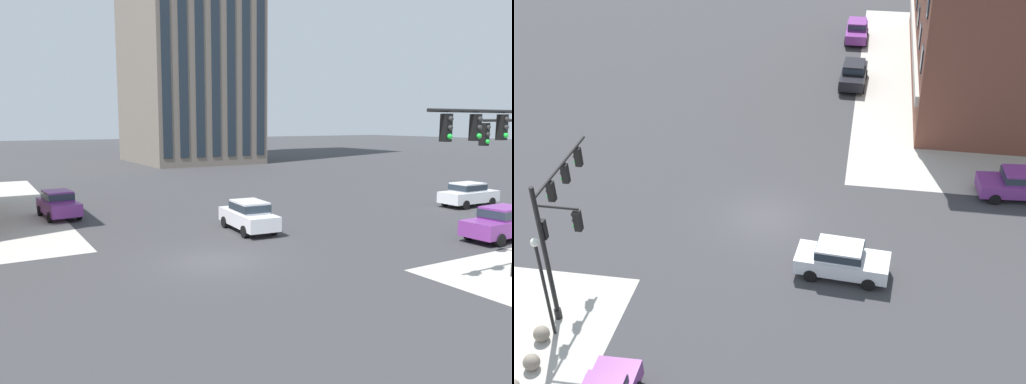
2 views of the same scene
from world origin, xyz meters
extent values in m
plane|color=#38383A|center=(0.00, 0.00, 0.00)|extent=(320.00, 320.00, 0.00)
cylinder|color=black|center=(9.05, -7.72, 0.25)|extent=(0.32, 0.32, 0.50)
cylinder|color=black|center=(9.05, -7.72, 3.39)|extent=(0.20, 0.20, 6.79)
cylinder|color=black|center=(6.42, -7.72, 6.24)|extent=(5.26, 0.12, 0.12)
cylinder|color=black|center=(9.05, -6.82, 5.94)|extent=(0.11, 1.80, 0.11)
cube|color=black|center=(7.59, -7.72, 5.69)|extent=(0.28, 0.28, 0.90)
sphere|color=#282828|center=(7.59, -7.88, 5.97)|extent=(0.18, 0.18, 0.18)
sphere|color=#282828|center=(7.59, -7.88, 5.69)|extent=(0.18, 0.18, 0.18)
sphere|color=green|center=(7.59, -7.88, 5.41)|extent=(0.18, 0.18, 0.18)
cube|color=black|center=(6.13, -7.72, 5.69)|extent=(0.28, 0.28, 0.90)
sphere|color=#282828|center=(6.13, -7.88, 5.97)|extent=(0.18, 0.18, 0.18)
sphere|color=#282828|center=(6.13, -7.88, 5.69)|extent=(0.18, 0.18, 0.18)
sphere|color=green|center=(6.13, -7.88, 5.41)|extent=(0.18, 0.18, 0.18)
cube|color=black|center=(4.67, -7.72, 5.69)|extent=(0.28, 0.28, 0.90)
sphere|color=#282828|center=(4.67, -7.88, 5.97)|extent=(0.18, 0.18, 0.18)
sphere|color=#282828|center=(4.67, -7.88, 5.69)|extent=(0.18, 0.18, 0.18)
sphere|color=green|center=(4.67, -7.88, 5.41)|extent=(0.18, 0.18, 0.18)
cube|color=black|center=(8.85, -7.72, 4.64)|extent=(0.28, 0.28, 0.90)
sphere|color=#282828|center=(8.69, -7.72, 4.92)|extent=(0.18, 0.18, 0.18)
sphere|color=#282828|center=(8.69, -7.72, 4.64)|extent=(0.18, 0.18, 0.18)
sphere|color=green|center=(8.69, -7.72, 4.36)|extent=(0.18, 0.18, 0.18)
cube|color=black|center=(9.05, -6.02, 5.39)|extent=(0.28, 0.28, 0.90)
sphere|color=#282828|center=(9.05, -6.18, 5.67)|extent=(0.18, 0.18, 0.18)
sphere|color=#282828|center=(9.05, -6.18, 5.39)|extent=(0.18, 0.18, 0.18)
sphere|color=green|center=(9.05, -6.18, 5.11)|extent=(0.18, 0.18, 0.18)
sphere|color=gray|center=(10.45, -7.85, 0.35)|extent=(0.69, 0.69, 0.69)
sphere|color=gray|center=(12.04, -7.55, 0.35)|extent=(0.69, 0.69, 0.69)
cylinder|color=black|center=(10.00, -7.50, 2.33)|extent=(0.14, 0.14, 4.66)
sphere|color=white|center=(10.00, -7.50, 4.84)|extent=(0.36, 0.36, 0.36)
cube|color=#7A3389|center=(-4.22, 13.55, 0.70)|extent=(2.13, 4.53, 0.76)
cube|color=#7A3389|center=(-4.23, 13.70, 1.38)|extent=(1.67, 2.23, 0.60)
cube|color=#232D38|center=(-4.23, 13.70, 1.38)|extent=(1.71, 2.32, 0.40)
cylinder|color=black|center=(-3.27, 12.26, 0.32)|extent=(0.27, 0.66, 0.64)
cylinder|color=black|center=(-4.94, 12.12, 0.32)|extent=(0.27, 0.66, 0.64)
cube|color=black|center=(-18.31, 3.67, 0.70)|extent=(4.46, 1.91, 0.76)
cube|color=black|center=(-18.46, 3.68, 1.38)|extent=(2.16, 1.57, 0.60)
cube|color=#232D38|center=(-18.46, 3.68, 1.38)|extent=(2.25, 1.61, 0.40)
cylinder|color=black|center=(-16.91, 4.46, 0.32)|extent=(0.65, 0.24, 0.64)
cylinder|color=black|center=(-16.97, 2.79, 0.32)|extent=(0.65, 0.24, 0.64)
cylinder|color=black|center=(-19.64, 4.56, 0.32)|extent=(0.65, 0.24, 0.64)
cylinder|color=black|center=(-19.70, 2.89, 0.32)|extent=(0.65, 0.24, 0.64)
cube|color=#7A3389|center=(-27.76, 3.44, 0.70)|extent=(4.41, 1.78, 0.76)
cube|color=#7A3389|center=(-27.91, 3.44, 1.38)|extent=(2.12, 1.51, 0.60)
cube|color=#232D38|center=(-27.91, 3.44, 1.38)|extent=(2.21, 1.54, 0.40)
cylinder|color=black|center=(-26.40, 4.28, 0.32)|extent=(0.64, 0.22, 0.64)
cylinder|color=black|center=(-26.40, 2.61, 0.32)|extent=(0.64, 0.22, 0.64)
cylinder|color=black|center=(-29.13, 4.27, 0.32)|extent=(0.64, 0.22, 0.64)
cylinder|color=black|center=(-29.12, 2.60, 0.32)|extent=(0.64, 0.22, 0.64)
cube|color=silver|center=(4.11, 4.38, 0.70)|extent=(2.11, 4.53, 0.76)
cube|color=silver|center=(4.09, 4.23, 1.38)|extent=(1.66, 2.23, 0.60)
cube|color=#232D38|center=(4.09, 4.23, 1.38)|extent=(1.70, 2.32, 0.40)
cylinder|color=black|center=(3.38, 5.81, 0.32)|extent=(0.27, 0.66, 0.64)
cylinder|color=black|center=(5.05, 5.67, 0.32)|extent=(0.27, 0.66, 0.64)
cylinder|color=black|center=(3.16, 3.09, 0.32)|extent=(0.27, 0.66, 0.64)
cylinder|color=black|center=(4.83, 2.95, 0.32)|extent=(0.27, 0.66, 0.64)
cube|color=brown|center=(-21.27, 15.42, 5.14)|extent=(24.53, 14.83, 10.27)
cube|color=#B7B2A8|center=(-21.27, 7.88, 2.91)|extent=(23.31, 0.24, 0.70)
cube|color=#1E2833|center=(-19.22, 7.96, 5.14)|extent=(1.10, 0.08, 1.50)
cube|color=#1E2833|center=(-15.13, 7.96, 5.14)|extent=(1.10, 0.08, 1.50)
cube|color=#1E2833|center=(-11.04, 7.96, 5.14)|extent=(1.10, 0.08, 1.50)
cube|color=#1E2833|center=(-11.04, 7.96, 8.56)|extent=(1.10, 0.08, 1.50)
camera|label=1|loc=(-8.62, -18.46, 5.85)|focal=34.47mm
camera|label=2|loc=(30.41, 5.04, 21.25)|focal=49.17mm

